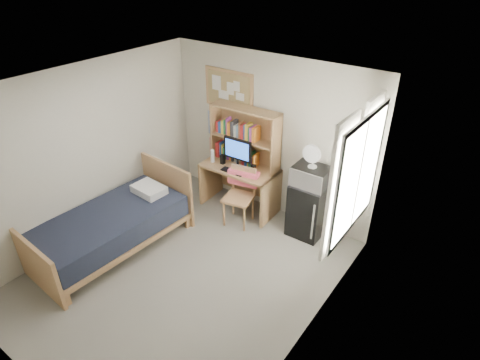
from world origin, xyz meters
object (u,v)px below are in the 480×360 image
Objects in this scene: bulletin_board at (229,90)px; speaker_right at (253,169)px; desk at (240,188)px; microwave at (311,176)px; monitor at (238,154)px; desk_fan at (313,157)px; bed at (112,231)px; mini_fridge at (308,209)px; speaker_left at (223,159)px; desk_chair at (239,198)px.

bulletin_board reaches higher than speaker_right.
microwave is (1.26, 0.04, 0.63)m from desk.
microwave is (1.26, 0.10, -0.03)m from monitor.
bulletin_board is 0.74× the size of desk.
bulletin_board reaches higher than desk_fan.
microwave is 1.57× the size of desk_fan.
bed is 2.33m from speaker_right.
monitor is (0.00, -0.06, 0.66)m from desk.
bulletin_board reaches higher than bed.
bed is (-2.16, -2.02, -0.14)m from mini_fridge.
microwave reaches higher than speaker_right.
mini_fridge is 2.96m from bed.
bed is 2.07m from speaker_left.
desk is at bearing 168.69° from speaker_right.
bulletin_board is 1.95m from microwave.
bulletin_board is at bearing 170.36° from mini_fridge.
speaker_right is (0.75, -0.37, -1.05)m from bulletin_board.
speaker_left is at bearing -176.93° from microwave.
bulletin_board is at bearing 151.77° from speaker_right.
desk_fan is (1.56, 0.11, 0.47)m from speaker_left.
desk is at bearing 111.48° from desk_chair.
desk is 0.44m from desk_chair.
speaker_right is (0.60, 0.02, -0.00)m from speaker_left.
speaker_left is 1.57m from microwave.
mini_fridge is at bearing 3.33° from monitor.
desk_fan is (1.02, 0.40, 0.87)m from desk_chair.
monitor is at bearing -175.56° from mini_fridge.
speaker_left is 0.60m from speaker_right.
bed is 2.24m from monitor.
bed is at bearing -101.30° from bulletin_board.
monitor is at bearing -40.19° from bulletin_board.
desk is 7.75× the size of speaker_left.
desk_chair is at bearing -103.85° from speaker_right.
mini_fridge is at bearing 4.37° from speaker_right.
bulletin_board is 0.99× the size of desk_chair.
desk_chair is at bearing -58.67° from desk.
desk_chair is 0.69m from monitor.
mini_fridge is 1.70× the size of microwave.
desk is 0.57m from speaker_left.
desk_chair is at bearing -159.64° from microwave.
bulletin_board is 6.05× the size of speaker_right.
mini_fridge is (1.02, 0.42, -0.04)m from desk_chair.
speaker_right is (1.21, 1.91, 0.57)m from bed.
microwave is at bearing 9.40° from desk_chair.
desk_fan is at bearing 46.45° from bed.
desk is at bearing -178.29° from mini_fridge.
speaker_left is at bearing -176.93° from desk_fan.
speaker_right is 0.97m from microwave.
speaker_right is (0.07, 0.31, 0.39)m from desk_chair.
microwave is at bearing 1.96° from speaker_left.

